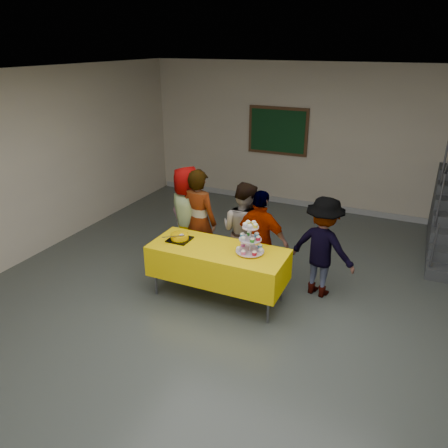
# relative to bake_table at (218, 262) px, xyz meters

# --- Properties ---
(room_shell) EXTENTS (10.00, 10.04, 3.02)m
(room_shell) POSITION_rel_bake_table_xyz_m (0.60, -0.83, 1.57)
(room_shell) COLOR #4C514C
(room_shell) RESTS_ON ground
(bake_table) EXTENTS (1.88, 0.78, 0.77)m
(bake_table) POSITION_rel_bake_table_xyz_m (0.00, 0.00, 0.00)
(bake_table) COLOR #595960
(bake_table) RESTS_ON ground
(cupcake_stand) EXTENTS (0.38, 0.38, 0.44)m
(cupcake_stand) POSITION_rel_bake_table_xyz_m (0.45, 0.05, 0.40)
(cupcake_stand) COLOR silver
(cupcake_stand) RESTS_ON bake_table
(bear_cake) EXTENTS (0.32, 0.36, 0.12)m
(bear_cake) POSITION_rel_bake_table_xyz_m (-0.60, 0.02, 0.27)
(bear_cake) COLOR black
(bear_cake) RESTS_ON bake_table
(schoolchild_a) EXTENTS (0.93, 0.79, 1.61)m
(schoolchild_a) POSITION_rel_bake_table_xyz_m (-0.88, 0.75, 0.25)
(schoolchild_a) COLOR slate
(schoolchild_a) RESTS_ON ground
(schoolchild_b) EXTENTS (0.64, 0.46, 1.64)m
(schoolchild_b) POSITION_rel_bake_table_xyz_m (-0.62, 0.63, 0.27)
(schoolchild_b) COLOR slate
(schoolchild_b) RESTS_ON ground
(schoolchild_c) EXTENTS (0.84, 0.72, 1.51)m
(schoolchild_c) POSITION_rel_bake_table_xyz_m (0.09, 0.72, 0.20)
(schoolchild_c) COLOR slate
(schoolchild_c) RESTS_ON ground
(schoolchild_d) EXTENTS (0.92, 0.49, 1.49)m
(schoolchild_d) POSITION_rel_bake_table_xyz_m (0.42, 0.52, 0.19)
(schoolchild_d) COLOR slate
(schoolchild_d) RESTS_ON ground
(schoolchild_e) EXTENTS (1.04, 0.74, 1.45)m
(schoolchild_e) POSITION_rel_bake_table_xyz_m (1.27, 0.72, 0.17)
(schoolchild_e) COLOR slate
(schoolchild_e) RESTS_ON ground
(noticeboard) EXTENTS (1.30, 0.05, 1.00)m
(noticeboard) POSITION_rel_bake_table_xyz_m (-0.53, 4.11, 1.04)
(noticeboard) COLOR #472B16
(noticeboard) RESTS_ON ground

